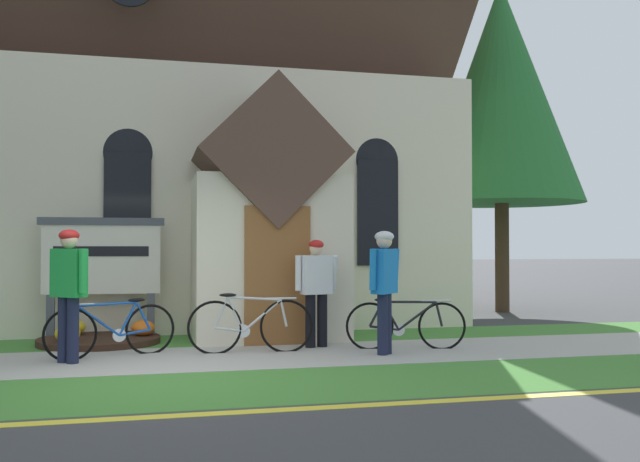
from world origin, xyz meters
The scene contains 15 objects.
ground centered at (0.00, 4.00, 0.00)m, with size 140.00×140.00×0.00m, color #3D3D3F.
sidewalk_slab centered at (-0.44, 1.29, 0.01)m, with size 32.00×2.12×0.01m, color #A8A59E.
grass_verge centered at (-0.44, -0.74, 0.00)m, with size 32.00×1.93×0.01m, color #427F33.
church_lawn centered at (-0.44, 3.12, 0.00)m, with size 24.00×1.54×0.01m, color #427F33.
curb_paint_stripe centered at (-0.44, -1.85, 0.00)m, with size 28.00×0.16×0.01m, color yellow.
church_building centered at (-0.71, 9.03, 4.73)m, with size 12.92×12.70×12.78m.
church_sign centered at (-0.82, 3.49, 1.27)m, with size 1.94×0.17×1.95m.
flower_bed centered at (-0.83, 3.08, 0.09)m, with size 1.82×1.82×0.34m.
bicycle_green centered at (3.52, 1.46, 0.36)m, with size 1.71×0.42×0.76m.
bicycle_black centered at (1.29, 1.63, 0.39)m, with size 1.76×0.14×0.85m.
bicycle_blue centered at (-0.56, 1.71, 0.37)m, with size 1.69×0.61×0.79m.
cyclist_in_white_jersey centered at (3.06, 1.01, 1.00)m, with size 0.54×0.51×1.70m.
cyclist_in_red_jersey centered at (2.31, 1.91, 0.92)m, with size 0.64×0.29×1.58m.
cyclist_in_orange_jersey centered at (-1.07, 1.28, 1.00)m, with size 0.48×0.56×1.70m.
roadside_conifer centered at (7.78, 6.51, 5.05)m, with size 3.70×3.70×7.63m.
Camera 1 is at (-0.06, -8.10, 1.46)m, focal length 39.25 mm.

